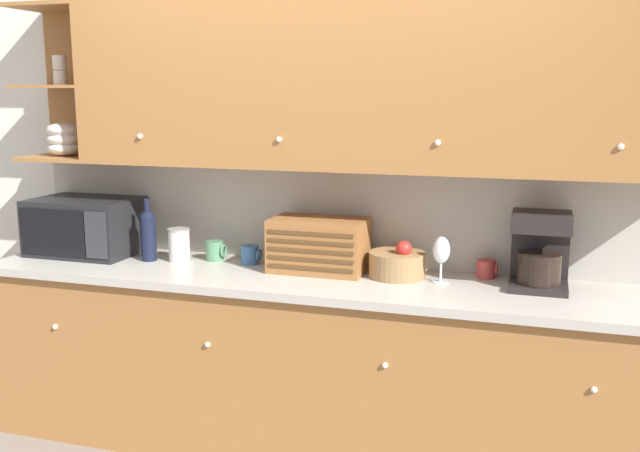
{
  "coord_description": "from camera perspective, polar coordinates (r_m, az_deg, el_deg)",
  "views": [
    {
      "loc": [
        1.02,
        -3.42,
        1.77
      ],
      "look_at": [
        0.0,
        -0.21,
        1.13
      ],
      "focal_mm": 40.0,
      "sensor_mm": 36.0,
      "label": 1
    }
  ],
  "objects": [
    {
      "name": "coffee_maker",
      "position": [
        3.31,
        17.19,
        -1.84
      ],
      "size": [
        0.25,
        0.26,
        0.34
      ],
      "color": "black",
      "rests_on": "counter_unit"
    },
    {
      "name": "counter_unit",
      "position": [
        3.54,
        -0.46,
        -11.11
      ],
      "size": [
        3.35,
        0.64,
        0.9
      ],
      "color": "#A36B38",
      "rests_on": "ground_plane"
    },
    {
      "name": "fruit_basket",
      "position": [
        3.38,
        6.22,
        -3.02
      ],
      "size": [
        0.27,
        0.27,
        0.18
      ],
      "color": "#937047",
      "rests_on": "counter_unit"
    },
    {
      "name": "mug_blue_second",
      "position": [
        3.44,
        13.18,
        -3.36
      ],
      "size": [
        0.1,
        0.09,
        0.09
      ],
      "color": "#B73D38",
      "rests_on": "counter_unit"
    },
    {
      "name": "wall_back",
      "position": [
        3.63,
        1.16,
        3.31
      ],
      "size": [
        5.73,
        0.06,
        2.6
      ],
      "color": "white",
      "rests_on": "ground_plane"
    },
    {
      "name": "upper_cabinets",
      "position": [
        3.36,
        2.96,
        11.35
      ],
      "size": [
        3.33,
        0.36,
        0.81
      ],
      "color": "#A36B38",
      "rests_on": "backsplash_panel"
    },
    {
      "name": "storage_canister",
      "position": [
        3.74,
        -11.21,
        -1.48
      ],
      "size": [
        0.11,
        0.11,
        0.17
      ],
      "color": "silver",
      "rests_on": "counter_unit"
    },
    {
      "name": "wine_glass",
      "position": [
        3.29,
        9.69,
        -2.03
      ],
      "size": [
        0.08,
        0.08,
        0.22
      ],
      "color": "silver",
      "rests_on": "counter_unit"
    },
    {
      "name": "microwave",
      "position": [
        4.03,
        -18.26,
        -0.02
      ],
      "size": [
        0.55,
        0.39,
        0.3
      ],
      "color": "black",
      "rests_on": "counter_unit"
    },
    {
      "name": "wine_bottle",
      "position": [
        3.78,
        -13.59,
        -0.54
      ],
      "size": [
        0.08,
        0.08,
        0.32
      ],
      "color": "black",
      "rests_on": "counter_unit"
    },
    {
      "name": "backsplash_panel",
      "position": [
        3.62,
        0.99,
        0.97
      ],
      "size": [
        3.33,
        0.01,
        0.5
      ],
      "color": "#B7B2A8",
      "rests_on": "counter_unit"
    },
    {
      "name": "mug_patterned_third",
      "position": [
        3.63,
        -5.59,
        -2.31
      ],
      "size": [
        0.1,
        0.09,
        0.1
      ],
      "color": "#38669E",
      "rests_on": "counter_unit"
    },
    {
      "name": "mug",
      "position": [
        3.73,
        -8.39,
        -1.97
      ],
      "size": [
        0.1,
        0.09,
        0.1
      ],
      "color": "#4C845B",
      "rests_on": "counter_unit"
    },
    {
      "name": "ground_plane",
      "position": [
        3.99,
        0.96,
        -15.62
      ],
      "size": [
        24.0,
        24.0,
        0.0
      ],
      "primitive_type": "plane",
      "color": "slate"
    },
    {
      "name": "bread_box",
      "position": [
        3.46,
        -0.08,
        -1.53
      ],
      "size": [
        0.46,
        0.28,
        0.26
      ],
      "color": "#996033",
      "rests_on": "counter_unit"
    }
  ]
}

